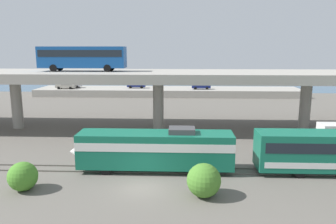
{
  "coord_description": "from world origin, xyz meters",
  "views": [
    {
      "loc": [
        3.27,
        -25.12,
        11.33
      ],
      "look_at": [
        1.52,
        16.4,
        3.23
      ],
      "focal_mm": 34.8,
      "sensor_mm": 36.0,
      "label": 1
    }
  ],
  "objects_px": {
    "parked_car_0": "(201,86)",
    "transit_bus_on_overpass": "(82,56)",
    "parked_car_3": "(73,85)",
    "parked_car_1": "(136,85)",
    "parked_car_2": "(66,86)",
    "train_locomotive": "(148,148)"
  },
  "relations": [
    {
      "from": "parked_car_0",
      "to": "transit_bus_on_overpass",
      "type": "bearing_deg",
      "value": 60.83
    },
    {
      "from": "parked_car_3",
      "to": "parked_car_1",
      "type": "bearing_deg",
      "value": -0.33
    },
    {
      "from": "parked_car_1",
      "to": "parked_car_3",
      "type": "bearing_deg",
      "value": 179.67
    },
    {
      "from": "parked_car_0",
      "to": "parked_car_2",
      "type": "bearing_deg",
      "value": 1.24
    },
    {
      "from": "transit_bus_on_overpass",
      "to": "train_locomotive",
      "type": "bearing_deg",
      "value": -56.46
    },
    {
      "from": "transit_bus_on_overpass",
      "to": "parked_car_1",
      "type": "bearing_deg",
      "value": 85.88
    },
    {
      "from": "transit_bus_on_overpass",
      "to": "parked_car_3",
      "type": "distance_m",
      "value": 38.26
    },
    {
      "from": "parked_car_3",
      "to": "train_locomotive",
      "type": "bearing_deg",
      "value": -64.73
    },
    {
      "from": "train_locomotive",
      "to": "parked_car_3",
      "type": "height_order",
      "value": "train_locomotive"
    },
    {
      "from": "parked_car_2",
      "to": "parked_car_3",
      "type": "distance_m",
      "value": 2.61
    },
    {
      "from": "parked_car_1",
      "to": "train_locomotive",
      "type": "bearing_deg",
      "value": -80.89
    },
    {
      "from": "parked_car_1",
      "to": "parked_car_2",
      "type": "relative_size",
      "value": 0.96
    },
    {
      "from": "parked_car_3",
      "to": "parked_car_0",
      "type": "bearing_deg",
      "value": -3.1
    },
    {
      "from": "parked_car_0",
      "to": "parked_car_2",
      "type": "distance_m",
      "value": 32.91
    },
    {
      "from": "parked_car_0",
      "to": "parked_car_3",
      "type": "height_order",
      "value": "same"
    },
    {
      "from": "parked_car_0",
      "to": "parked_car_1",
      "type": "xyz_separation_m",
      "value": [
        -16.04,
        1.64,
        -0.0
      ]
    },
    {
      "from": "parked_car_0",
      "to": "train_locomotive",
      "type": "bearing_deg",
      "value": 80.95
    },
    {
      "from": "parked_car_2",
      "to": "parked_car_3",
      "type": "xyz_separation_m",
      "value": [
        0.92,
        2.44,
        -0.0
      ]
    },
    {
      "from": "train_locomotive",
      "to": "parked_car_0",
      "type": "relative_size",
      "value": 3.42
    },
    {
      "from": "parked_car_0",
      "to": "parked_car_3",
      "type": "relative_size",
      "value": 1.11
    },
    {
      "from": "parked_car_2",
      "to": "parked_car_1",
      "type": "bearing_deg",
      "value": -172.06
    },
    {
      "from": "train_locomotive",
      "to": "parked_car_3",
      "type": "distance_m",
      "value": 56.51
    }
  ]
}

